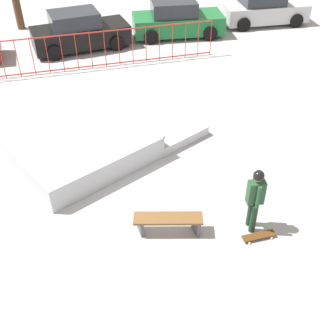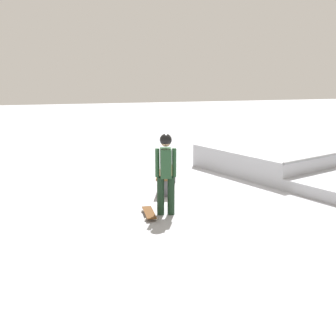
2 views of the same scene
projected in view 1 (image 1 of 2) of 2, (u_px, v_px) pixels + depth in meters
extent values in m
plane|color=#A8AAB2|center=(115.00, 170.00, 11.78)|extent=(60.00, 60.00, 0.00)
cube|color=#B0B3BB|center=(86.00, 151.00, 11.89)|extent=(4.28, 3.69, 0.70)
cube|color=#B0B3BB|center=(160.00, 124.00, 13.39)|extent=(2.59, 3.07, 0.30)
cylinder|color=gray|center=(136.00, 119.00, 12.59)|extent=(0.98, 2.46, 0.08)
cylinder|color=black|center=(251.00, 212.00, 9.89)|extent=(0.15, 0.15, 0.82)
cylinder|color=black|center=(253.00, 218.00, 9.72)|extent=(0.15, 0.15, 0.82)
cube|color=#264C2D|center=(256.00, 192.00, 9.37)|extent=(0.42, 0.29, 0.60)
cylinder|color=#264C2D|center=(254.00, 187.00, 9.50)|extent=(0.09, 0.09, 0.60)
cylinder|color=#264C2D|center=(258.00, 197.00, 9.23)|extent=(0.09, 0.09, 0.60)
sphere|color=tan|center=(259.00, 177.00, 9.09)|extent=(0.22, 0.22, 0.22)
sphere|color=black|center=(259.00, 176.00, 9.07)|extent=(0.25, 0.25, 0.25)
cube|color=#593314|center=(259.00, 236.00, 9.74)|extent=(0.81, 0.26, 0.02)
cylinder|color=silver|center=(267.00, 231.00, 9.92)|extent=(0.06, 0.03, 0.06)
cylinder|color=silver|center=(272.00, 238.00, 9.75)|extent=(0.06, 0.03, 0.06)
cylinder|color=silver|center=(245.00, 236.00, 9.80)|extent=(0.06, 0.03, 0.06)
cylinder|color=silver|center=(249.00, 243.00, 9.63)|extent=(0.06, 0.03, 0.06)
cylinder|color=#B22D23|center=(67.00, 35.00, 15.90)|extent=(11.66, 0.96, 0.05)
cylinder|color=#B22D23|center=(72.00, 68.00, 16.73)|extent=(11.66, 0.96, 0.05)
cylinder|color=#B22D23|center=(2.00, 60.00, 15.80)|extent=(0.03, 0.03, 1.50)
cylinder|color=#B22D23|center=(17.00, 58.00, 15.92)|extent=(0.03, 0.03, 1.50)
cylinder|color=#B22D23|center=(32.00, 57.00, 16.04)|extent=(0.03, 0.03, 1.50)
cylinder|color=#B22D23|center=(47.00, 55.00, 16.16)|extent=(0.03, 0.03, 1.50)
cylinder|color=#B22D23|center=(62.00, 53.00, 16.27)|extent=(0.03, 0.03, 1.50)
cylinder|color=#B22D23|center=(77.00, 52.00, 16.39)|extent=(0.03, 0.03, 1.50)
cylinder|color=#B22D23|center=(91.00, 50.00, 16.51)|extent=(0.03, 0.03, 1.50)
cylinder|color=#B22D23|center=(105.00, 49.00, 16.63)|extent=(0.03, 0.03, 1.50)
cylinder|color=#B22D23|center=(119.00, 47.00, 16.74)|extent=(0.03, 0.03, 1.50)
cylinder|color=#B22D23|center=(133.00, 46.00, 16.86)|extent=(0.03, 0.03, 1.50)
cylinder|color=#B22D23|center=(146.00, 44.00, 16.98)|extent=(0.03, 0.03, 1.50)
cylinder|color=#B22D23|center=(159.00, 43.00, 17.10)|extent=(0.03, 0.03, 1.50)
cylinder|color=#B22D23|center=(172.00, 42.00, 17.21)|extent=(0.03, 0.03, 1.50)
cylinder|color=#B22D23|center=(185.00, 40.00, 17.33)|extent=(0.03, 0.03, 1.50)
cylinder|color=#B22D23|center=(198.00, 39.00, 17.45)|extent=(0.03, 0.03, 1.50)
cylinder|color=#B22D23|center=(211.00, 37.00, 17.57)|extent=(0.03, 0.03, 1.50)
cube|color=brown|center=(168.00, 218.00, 9.67)|extent=(1.64, 0.92, 0.06)
cube|color=#4C4C51|center=(140.00, 226.00, 9.81)|extent=(0.08, 0.36, 0.42)
cube|color=#4C4C51|center=(196.00, 226.00, 9.82)|extent=(0.08, 0.36, 0.42)
cube|color=black|center=(81.00, 35.00, 18.26)|extent=(4.17, 1.87, 0.80)
cube|color=#262B33|center=(74.00, 19.00, 17.75)|extent=(2.06, 1.58, 0.64)
cylinder|color=black|center=(106.00, 30.00, 19.43)|extent=(0.65, 0.25, 0.64)
cylinder|color=black|center=(117.00, 43.00, 18.19)|extent=(0.65, 0.25, 0.64)
cylinder|color=black|center=(47.00, 38.00, 18.62)|extent=(0.65, 0.25, 0.64)
cylinder|color=black|center=(54.00, 53.00, 17.38)|extent=(0.65, 0.25, 0.64)
cube|color=#196B33|center=(178.00, 23.00, 19.43)|extent=(4.35, 2.46, 0.80)
cube|color=#262B33|center=(174.00, 8.00, 18.96)|extent=(2.25, 1.86, 0.64)
cylinder|color=black|center=(202.00, 21.00, 20.40)|extent=(0.67, 0.34, 0.64)
cylinder|color=black|center=(210.00, 33.00, 19.08)|extent=(0.67, 0.34, 0.64)
cylinder|color=black|center=(147.00, 24.00, 20.07)|extent=(0.67, 0.34, 0.64)
cylinder|color=black|center=(151.00, 37.00, 18.76)|extent=(0.67, 0.34, 0.64)
cube|color=#B7B7BC|center=(264.00, 12.00, 20.72)|extent=(4.31, 2.29, 0.80)
cylinder|color=black|center=(282.00, 9.00, 21.74)|extent=(0.67, 0.31, 0.64)
cylinder|color=black|center=(296.00, 21.00, 20.43)|extent=(0.67, 0.31, 0.64)
cylinder|color=black|center=(232.00, 13.00, 21.31)|extent=(0.67, 0.31, 0.64)
cylinder|color=black|center=(244.00, 24.00, 20.01)|extent=(0.67, 0.31, 0.64)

